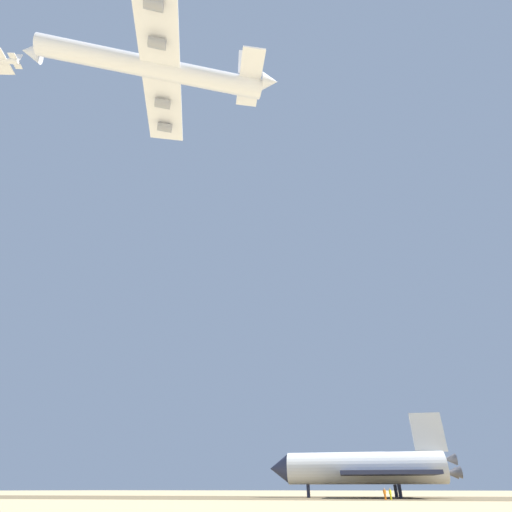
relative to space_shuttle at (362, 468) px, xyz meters
name	(u,v)px	position (x,y,z in m)	size (l,w,h in m)	color
ground_plane	(356,498)	(1.43, 2.50, -5.35)	(1200.00, 1200.00, 0.00)	#D1B57F
runway_strip	(368,498)	(-0.52, -0.12, -5.34)	(440.00, 44.00, 0.02)	olive
space_shuttle	(362,468)	(0.00, 0.00, 0.00)	(38.69, 27.31, 15.80)	white
carrier_jet	(159,69)	(40.93, 37.67, 109.22)	(69.50, 57.24, 19.87)	white
ground_crew_near_nose	(385,493)	(-6.06, 15.36, -4.41)	(0.43, 0.55, 1.73)	orange
ground_crew_mid_fuselage	(390,493)	(-7.11, 16.46, -4.41)	(0.37, 0.61, 1.73)	yellow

